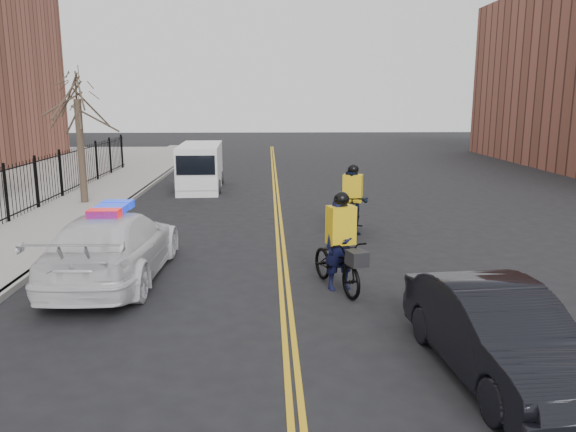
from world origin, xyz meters
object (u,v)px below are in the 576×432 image
at_px(police_cruiser, 114,246).
at_px(cyclist_far, 352,207).
at_px(dark_sedan, 498,333).
at_px(cargo_van, 200,168).
at_px(cyclist_near, 341,256).

bearing_deg(police_cruiser, cyclist_far, -144.42).
xyz_separation_m(dark_sedan, cyclist_far, (-0.83, 9.20, 0.16)).
xyz_separation_m(police_cruiser, dark_sedan, (7.01, -4.96, -0.10)).
height_order(cargo_van, cyclist_far, cyclist_far).
bearing_deg(cyclist_far, cargo_van, 139.09).
relative_size(dark_sedan, cyclist_near, 1.81).
distance_m(dark_sedan, cyclist_far, 9.24).
bearing_deg(cyclist_far, cyclist_near, -84.33).
distance_m(police_cruiser, cargo_van, 13.36).
height_order(cyclist_near, cyclist_far, cyclist_far).
relative_size(police_cruiser, cyclist_far, 2.46).
bearing_deg(dark_sedan, cyclist_far, 89.55).
relative_size(cargo_van, cyclist_far, 2.23).
bearing_deg(cyclist_near, police_cruiser, 151.93).
relative_size(cyclist_near, cyclist_far, 1.05).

